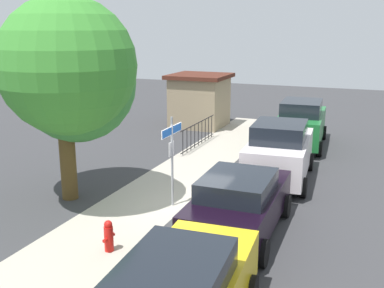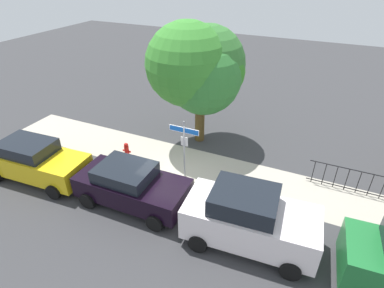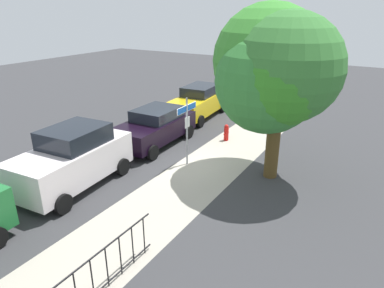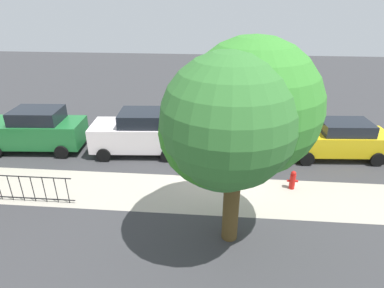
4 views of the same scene
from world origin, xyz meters
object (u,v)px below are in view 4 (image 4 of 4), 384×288
(car_black, at_px, (237,140))
(car_yellow, at_px, (338,139))
(car_green, at_px, (36,130))
(car_white, at_px, (139,132))
(street_sign, at_px, (212,142))
(shade_tree, at_px, (233,120))
(fire_hydrant, at_px, (293,180))

(car_black, bearing_deg, car_yellow, -176.60)
(car_black, xyz_separation_m, car_green, (9.69, 0.05, 0.19))
(car_yellow, relative_size, car_white, 1.06)
(car_black, relative_size, car_green, 0.92)
(car_white, xyz_separation_m, car_green, (5.07, 0.10, -0.00))
(street_sign, xyz_separation_m, car_yellow, (-5.76, -2.76, -0.93))
(car_white, height_order, car_green, car_white)
(shade_tree, bearing_deg, street_sign, -79.04)
(street_sign, distance_m, car_green, 8.93)
(street_sign, xyz_separation_m, shade_tree, (-0.60, 3.08, 2.08))
(street_sign, xyz_separation_m, fire_hydrant, (-3.19, 0.20, -1.44))
(street_sign, distance_m, car_white, 4.36)
(car_green, bearing_deg, street_sign, 161.05)
(car_black, bearing_deg, car_green, -0.89)
(car_green, bearing_deg, car_black, 176.60)
(shade_tree, relative_size, car_black, 1.40)
(shade_tree, xyz_separation_m, car_green, (9.18, -5.42, -2.87))
(shade_tree, distance_m, fire_hydrant, 5.23)
(street_sign, relative_size, shade_tree, 0.45)
(car_white, distance_m, car_green, 5.07)
(car_yellow, bearing_deg, fire_hydrant, 45.22)
(shade_tree, relative_size, car_white, 1.37)
(car_yellow, height_order, car_green, car_green)
(car_yellow, xyz_separation_m, car_white, (9.27, 0.32, 0.13))
(shade_tree, xyz_separation_m, car_black, (-0.51, -5.47, -3.06))
(street_sign, relative_size, car_yellow, 0.58)
(shade_tree, height_order, car_black, shade_tree)
(street_sign, bearing_deg, shade_tree, 100.96)
(shade_tree, distance_m, car_black, 6.29)
(car_yellow, distance_m, car_white, 9.28)
(car_black, distance_m, car_white, 4.63)
(car_yellow, relative_size, car_green, 0.99)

